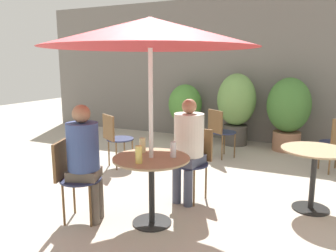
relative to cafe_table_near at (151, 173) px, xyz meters
name	(u,v)px	position (x,y,z in m)	size (l,w,h in m)	color
ground_plane	(155,226)	(0.06, -0.06, -0.55)	(20.00, 20.00, 0.00)	#B2A899
storefront_wall	(246,70)	(0.06, 4.17, 0.95)	(10.00, 0.06, 3.00)	slate
cafe_table_near	(151,173)	(0.00, 0.00, 0.00)	(0.77, 0.77, 0.71)	black
cafe_table_far	(314,164)	(1.49, 1.04, -0.01)	(0.73, 0.73, 0.71)	black
bistro_chair_0	(194,156)	(0.16, 0.82, -0.02)	(0.43, 0.45, 0.85)	#232847
bistro_chair_1	(72,172)	(-0.79, -0.27, -0.02)	(0.47, 0.45, 0.85)	#232847
bistro_chair_2	(115,135)	(-1.39, 1.42, -0.02)	(0.48, 0.49, 0.85)	#232847
bistro_chair_5	(220,129)	(-0.03, 2.62, -0.02)	(0.48, 0.49, 0.85)	#232847
seated_person_0	(188,142)	(0.13, 0.67, 0.18)	(0.36, 0.39, 1.23)	#42475B
seated_person_1	(84,153)	(-0.65, -0.22, 0.19)	(0.38, 0.36, 1.23)	brown
beer_glass_0	(139,155)	(-0.02, -0.22, 0.24)	(0.07, 0.07, 0.17)	#DBC65B
beer_glass_1	(173,150)	(0.19, 0.10, 0.24)	(0.06, 0.06, 0.16)	silver
beer_glass_2	(142,145)	(-0.17, 0.13, 0.24)	(0.07, 0.07, 0.15)	beige
potted_plant_0	(185,107)	(-1.13, 3.76, 0.17)	(0.72, 0.72, 1.19)	slate
potted_plant_1	(236,104)	(-0.01, 3.71, 0.28)	(0.77, 0.77, 1.44)	#47423D
potted_plant_2	(288,110)	(0.99, 3.65, 0.24)	(0.80, 0.80, 1.38)	#93664C
umbrella	(150,33)	(0.00, 0.00, 1.36)	(2.03, 2.03, 2.05)	silver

